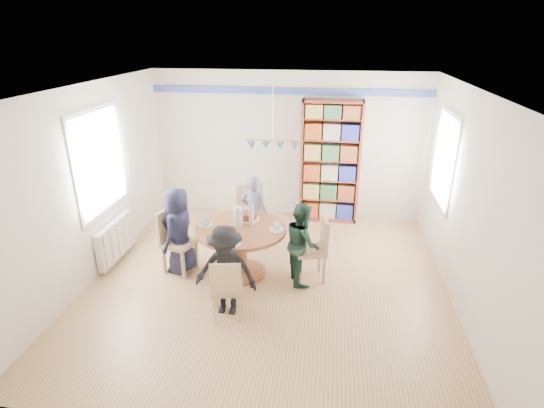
% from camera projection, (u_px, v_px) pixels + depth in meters
% --- Properties ---
extents(ground, '(5.00, 5.00, 0.00)m').
position_uv_depth(ground, '(268.00, 282.00, 6.06)').
color(ground, tan).
extents(room_shell, '(5.00, 5.00, 5.00)m').
position_uv_depth(room_shell, '(259.00, 154.00, 6.26)').
color(room_shell, white).
rests_on(room_shell, ground).
extents(radiator, '(0.12, 1.00, 0.60)m').
position_uv_depth(radiator, '(116.00, 240.00, 6.52)').
color(radiator, silver).
rests_on(radiator, ground).
extents(dining_table, '(1.30, 1.30, 0.75)m').
position_uv_depth(dining_table, '(241.00, 240.00, 6.08)').
color(dining_table, brown).
rests_on(dining_table, ground).
extents(chair_left, '(0.53, 0.53, 0.96)m').
position_uv_depth(chair_left, '(174.00, 238.00, 6.20)').
color(chair_left, tan).
rests_on(chair_left, ground).
extents(chair_right, '(0.50, 0.50, 0.94)m').
position_uv_depth(chair_right, '(316.00, 246.00, 5.99)').
color(chair_right, tan).
rests_on(chair_right, ground).
extents(chair_far, '(0.57, 0.57, 1.01)m').
position_uv_depth(chair_far, '(250.00, 212.00, 6.99)').
color(chair_far, tan).
rests_on(chair_far, ground).
extents(chair_near, '(0.43, 0.43, 0.84)m').
position_uv_depth(chair_near, '(227.00, 287.00, 5.14)').
color(chair_near, tan).
rests_on(chair_near, ground).
extents(person_left, '(0.53, 0.70, 1.30)m').
position_uv_depth(person_left, '(179.00, 230.00, 6.15)').
color(person_left, '#171A33').
rests_on(person_left, ground).
extents(person_right, '(0.59, 0.68, 1.19)m').
position_uv_depth(person_right, '(302.00, 243.00, 5.91)').
color(person_right, '#19332A').
rests_on(person_right, ground).
extents(person_far, '(0.50, 0.37, 1.24)m').
position_uv_depth(person_far, '(254.00, 212.00, 6.83)').
color(person_far, gray).
rests_on(person_far, ground).
extents(person_near, '(0.79, 0.47, 1.20)m').
position_uv_depth(person_near, '(226.00, 271.00, 5.21)').
color(person_near, black).
rests_on(person_near, ground).
extents(bookshelf, '(1.06, 0.32, 2.23)m').
position_uv_depth(bookshelf, '(330.00, 163.00, 7.68)').
color(bookshelf, brown).
rests_on(bookshelf, ground).
extents(tableware, '(1.24, 1.24, 0.33)m').
position_uv_depth(tableware, '(239.00, 222.00, 6.00)').
color(tableware, white).
rests_on(tableware, dining_table).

